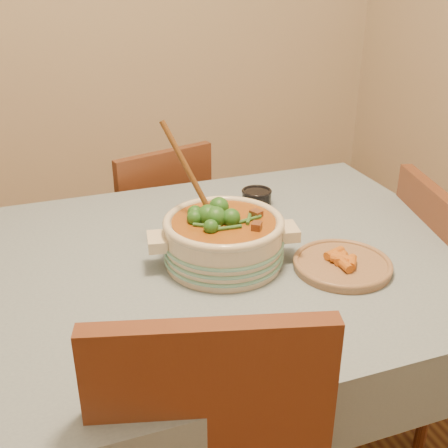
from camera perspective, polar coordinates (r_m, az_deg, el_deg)
name	(u,v)px	position (r m, az deg, el deg)	size (l,w,h in m)	color
dining_table	(170,295)	(1.51, -5.46, -7.18)	(1.68, 1.08, 0.76)	brown
stew_casserole	(223,236)	(1.43, -0.06, -1.22)	(0.39, 0.35, 0.37)	beige
condiment_bowl	(257,196)	(1.80, 3.34, 2.82)	(0.12, 0.12, 0.05)	black
fried_plate	(342,263)	(1.46, 11.94, -3.89)	(0.32, 0.32, 0.04)	#997054
chair_far	(155,231)	(2.28, -7.01, -0.74)	(0.48, 0.48, 0.84)	brown
chair_right	(446,293)	(1.97, 21.60, -6.51)	(0.49, 0.49, 0.86)	brown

